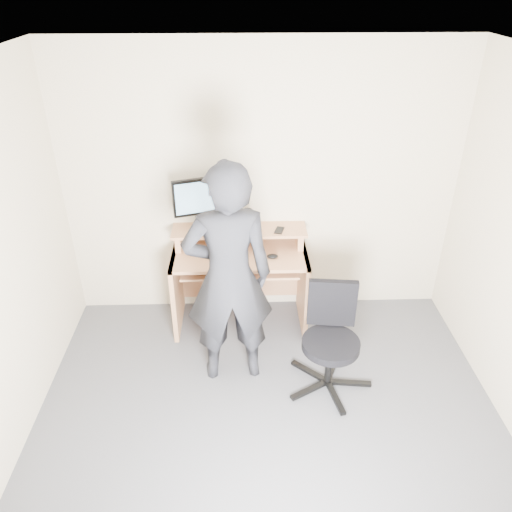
{
  "coord_description": "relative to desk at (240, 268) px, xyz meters",
  "views": [
    {
      "loc": [
        -0.18,
        -2.36,
        2.95
      ],
      "look_at": [
        -0.07,
        1.05,
        0.95
      ],
      "focal_mm": 35.0,
      "sensor_mm": 36.0,
      "label": 1
    }
  ],
  "objects": [
    {
      "name": "charger",
      "position": [
        -0.31,
        -0.03,
        0.38
      ],
      "size": [
        0.06,
        0.05,
        0.03
      ],
      "primitive_type": "cube",
      "rotation": [
        0.0,
        0.0,
        -0.31
      ],
      "color": "black",
      "rests_on": "desk"
    },
    {
      "name": "ground",
      "position": [
        0.2,
        -1.53,
        -0.55
      ],
      "size": [
        3.5,
        3.5,
        0.0
      ],
      "primitive_type": "plane",
      "color": "#4C4C50",
      "rests_on": "ground"
    },
    {
      "name": "ceiling",
      "position": [
        0.2,
        -1.53,
        1.95
      ],
      "size": [
        3.5,
        3.5,
        0.02
      ],
      "primitive_type": "cube",
      "color": "white",
      "rests_on": "back_wall"
    },
    {
      "name": "smartphone",
      "position": [
        0.36,
        0.03,
        0.37
      ],
      "size": [
        0.1,
        0.14,
        0.01
      ],
      "primitive_type": "cube",
      "rotation": [
        0.0,
        0.0,
        -0.29
      ],
      "color": "black",
      "rests_on": "desk"
    },
    {
      "name": "desk",
      "position": [
        0.0,
        0.0,
        0.0
      ],
      "size": [
        1.2,
        0.6,
        0.91
      ],
      "color": "tan",
      "rests_on": "ground"
    },
    {
      "name": "mouse",
      "position": [
        0.28,
        -0.18,
        0.22
      ],
      "size": [
        0.1,
        0.07,
        0.04
      ],
      "primitive_type": "ellipsoid",
      "rotation": [
        0.0,
        0.0,
        -0.1
      ],
      "color": "black",
      "rests_on": "desk"
    },
    {
      "name": "back_wall",
      "position": [
        0.2,
        0.22,
        0.7
      ],
      "size": [
        3.5,
        0.02,
        2.5
      ],
      "primitive_type": "cube",
      "color": "beige",
      "rests_on": "ground"
    },
    {
      "name": "person",
      "position": [
        -0.08,
        -0.75,
        0.38
      ],
      "size": [
        0.72,
        0.51,
        1.85
      ],
      "primitive_type": "imported",
      "rotation": [
        0.0,
        0.0,
        3.24
      ],
      "color": "black",
      "rests_on": "ground"
    },
    {
      "name": "keyboard",
      "position": [
        -0.01,
        -0.17,
        0.12
      ],
      "size": [
        0.49,
        0.28,
        0.03
      ],
      "primitive_type": "cube",
      "rotation": [
        0.0,
        0.0,
        0.23
      ],
      "color": "black",
      "rests_on": "desk"
    },
    {
      "name": "monitor",
      "position": [
        -0.31,
        0.07,
        0.65
      ],
      "size": [
        0.5,
        0.19,
        0.49
      ],
      "rotation": [
        0.0,
        0.0,
        0.3
      ],
      "color": "black",
      "rests_on": "desk"
    },
    {
      "name": "headphones",
      "position": [
        -0.26,
        0.16,
        0.37
      ],
      "size": [
        0.19,
        0.19,
        0.06
      ],
      "primitive_type": "torus",
      "rotation": [
        0.26,
        0.0,
        0.23
      ],
      "color": "silver",
      "rests_on": "desk"
    },
    {
      "name": "office_chair",
      "position": [
        0.7,
        -0.88,
        -0.08
      ],
      "size": [
        0.67,
        0.68,
        0.85
      ],
      "rotation": [
        0.0,
        0.0,
        -0.12
      ],
      "color": "black",
      "rests_on": "ground"
    },
    {
      "name": "travel_mug",
      "position": [
        0.08,
        0.06,
        0.45
      ],
      "size": [
        0.09,
        0.09,
        0.18
      ],
      "primitive_type": "cylinder",
      "rotation": [
        0.0,
        0.0,
        0.22
      ],
      "color": "#ADADB1",
      "rests_on": "desk"
    },
    {
      "name": "external_drive",
      "position": [
        -0.01,
        0.08,
        0.46
      ],
      "size": [
        0.08,
        0.13,
        0.2
      ],
      "primitive_type": "cube",
      "rotation": [
        0.0,
        0.0,
        0.07
      ],
      "color": "black",
      "rests_on": "desk"
    }
  ]
}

